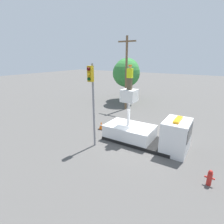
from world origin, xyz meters
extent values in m
plane|color=#565451|center=(0.00, 0.00, 0.00)|extent=(120.00, 120.00, 0.00)
cube|color=black|center=(0.00, 0.00, 0.12)|extent=(5.31, 2.36, 0.24)
cube|color=white|center=(-0.81, 0.00, 0.59)|extent=(3.68, 2.30, 1.17)
cube|color=white|center=(2.65, 0.00, 1.12)|extent=(1.63, 2.30, 2.24)
cube|color=black|center=(3.48, 0.00, 1.57)|extent=(0.03, 1.95, 0.90)
cube|color=orange|center=(2.65, 0.00, 2.31)|extent=(0.36, 1.38, 0.14)
cylinder|color=silver|center=(-0.94, 0.00, 2.17)|extent=(0.22, 0.22, 1.99)
cube|color=white|center=(-0.94, 0.00, 3.51)|extent=(1.04, 1.04, 0.90)
cube|color=brown|center=(-0.94, 0.00, 4.38)|extent=(0.34, 0.26, 0.84)
cube|color=#D1E519|center=(-0.94, 0.00, 5.13)|extent=(0.40, 0.26, 0.66)
sphere|color=tan|center=(-0.94, 0.00, 5.58)|extent=(0.23, 0.23, 0.23)
cylinder|color=orange|center=(-0.94, 0.00, 5.66)|extent=(0.26, 0.26, 0.09)
cylinder|color=gray|center=(-2.55, -2.24, 2.93)|extent=(0.14, 0.14, 5.85)
cube|color=#B79314|center=(-2.55, -2.45, 5.20)|extent=(0.34, 0.28, 1.00)
sphere|color=#490707|center=(-2.55, -2.63, 5.51)|extent=(0.22, 0.22, 0.22)
sphere|color=gold|center=(-2.55, -2.63, 5.20)|extent=(0.22, 0.22, 0.22)
sphere|color=#083710|center=(-2.55, -2.63, 4.89)|extent=(0.22, 0.22, 0.22)
cylinder|color=#B2231E|center=(4.94, -2.53, 0.35)|extent=(0.23, 0.23, 0.71)
sphere|color=#B2231E|center=(4.94, -2.53, 0.77)|extent=(0.20, 0.20, 0.20)
cylinder|color=#B2231E|center=(4.76, -2.53, 0.42)|extent=(0.12, 0.09, 0.09)
cylinder|color=#B2231E|center=(5.12, -2.53, 0.42)|extent=(0.12, 0.09, 0.09)
cube|color=black|center=(-3.88, 0.47, 0.01)|extent=(0.49, 0.49, 0.03)
cone|color=orange|center=(-3.88, 0.47, 0.37)|extent=(0.41, 0.41, 0.75)
cylinder|color=white|center=(-3.88, 0.47, 0.41)|extent=(0.21, 0.21, 0.10)
cylinder|color=brown|center=(-7.39, 12.04, 1.50)|extent=(0.36, 0.36, 3.01)
sphere|color=#337F38|center=(-7.39, 12.04, 4.29)|extent=(3.67, 3.67, 3.67)
cylinder|color=brown|center=(-6.37, 9.94, 1.44)|extent=(0.36, 0.36, 2.87)
sphere|color=#337F38|center=(-6.37, 9.94, 4.15)|extent=(3.66, 3.66, 3.66)
cylinder|color=brown|center=(-5.04, 7.35, 4.26)|extent=(0.26, 0.26, 8.52)
cube|color=brown|center=(-5.04, 7.35, 7.92)|extent=(2.20, 0.16, 0.16)
camera|label=1|loc=(4.67, -11.40, 6.23)|focal=28.00mm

